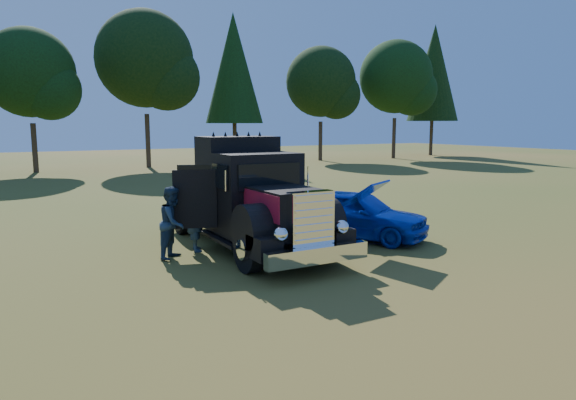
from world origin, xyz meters
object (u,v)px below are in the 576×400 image
Objects in this scene: spectator_near at (196,216)px; diamond_t_truck at (251,202)px; hotrod_coupe at (356,214)px; spectator_far at (173,222)px.

diamond_t_truck is at bearing -98.04° from spectator_near.
hotrod_coupe is 5.38m from spectator_far.
diamond_t_truck is at bearing -46.67° from spectator_far.
spectator_near is at bearing -15.29° from spectator_far.
spectator_far is at bearing 175.95° from hotrod_coupe.
hotrod_coupe is at bearing -50.22° from spectator_far.
spectator_near is (-4.63, 0.82, 0.21)m from hotrod_coupe.
hotrod_coupe is 4.70m from spectator_near.
hotrod_coupe is at bearing -6.38° from diamond_t_truck.
spectator_near is at bearing 161.76° from diamond_t_truck.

